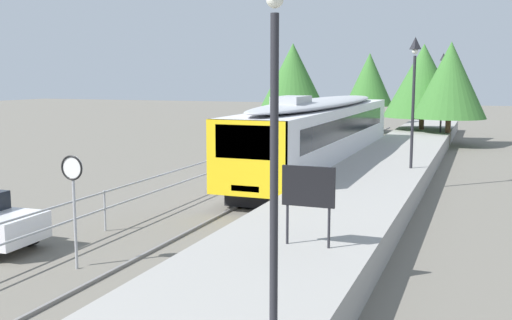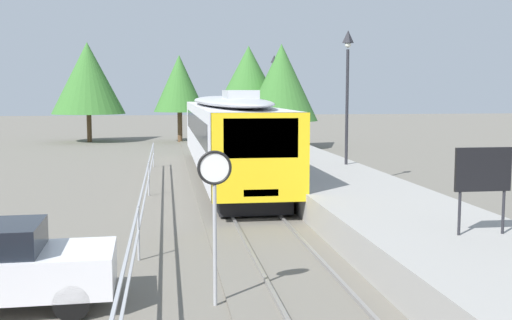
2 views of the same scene
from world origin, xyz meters
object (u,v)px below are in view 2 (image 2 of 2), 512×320
object	(u,v)px
platform_lamp_mid_platform	(348,72)
platform_lamp_far_end	(274,80)
platform_notice_board	(483,172)
speed_limit_sign	(215,189)
commuter_train	(227,130)

from	to	relation	value
platform_lamp_mid_platform	platform_lamp_far_end	bearing A→B (deg)	90.00
platform_lamp_far_end	platform_notice_board	size ratio (longest dim) A/B	2.97
speed_limit_sign	platform_lamp_mid_platform	bearing A→B (deg)	64.74
platform_lamp_mid_platform	speed_limit_sign	bearing A→B (deg)	-115.26
commuter_train	speed_limit_sign	xyz separation A→B (m)	(-1.81, -16.31, -0.02)
commuter_train	platform_lamp_far_end	size ratio (longest dim) A/B	3.72
platform_lamp_mid_platform	commuter_train	bearing A→B (deg)	148.40
platform_lamp_far_end	speed_limit_sign	distance (m)	31.39
commuter_train	platform_lamp_far_end	bearing A→B (deg)	72.35
platform_lamp_mid_platform	speed_limit_sign	world-z (taller)	platform_lamp_mid_platform
commuter_train	platform_lamp_mid_platform	world-z (taller)	platform_lamp_mid_platform
platform_notice_board	speed_limit_sign	size ratio (longest dim) A/B	0.64
platform_lamp_mid_platform	platform_notice_board	bearing A→B (deg)	-93.72
commuter_train	platform_notice_board	world-z (taller)	commuter_train
commuter_train	platform_lamp_far_end	xyz separation A→B (m)	(4.56, 14.33, 2.48)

